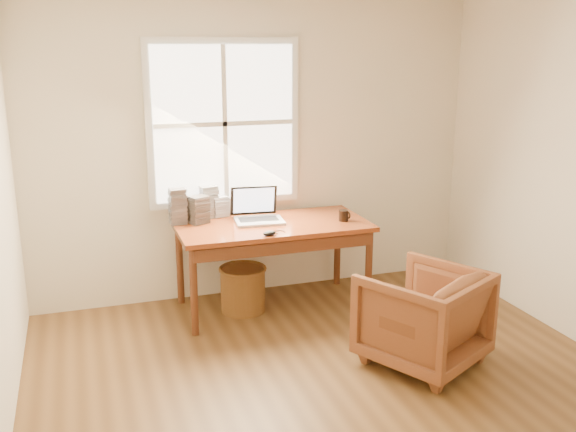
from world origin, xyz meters
name	(u,v)px	position (x,y,z in m)	size (l,w,h in m)	color
room_shell	(351,201)	(-0.02, 0.16, 1.32)	(4.04, 4.54, 2.64)	brown
desk	(272,226)	(0.00, 1.80, 0.73)	(1.60, 0.80, 0.04)	brown
armchair	(423,317)	(0.71, 0.50, 0.35)	(0.74, 0.76, 0.69)	brown
wicker_stool	(243,290)	(-0.26, 1.80, 0.19)	(0.38, 0.38, 0.38)	brown
laptop	(259,206)	(-0.10, 1.86, 0.90)	(0.39, 0.41, 0.29)	#B3B6BA
mouse	(269,233)	(-0.13, 1.46, 0.77)	(0.11, 0.07, 0.04)	black
coffee_mug	(344,216)	(0.60, 1.68, 0.80)	(0.08, 0.08, 0.09)	black
cd_stack_a	(208,202)	(-0.47, 2.16, 0.89)	(0.14, 0.13, 0.28)	#ABB0B6
cd_stack_b	(199,210)	(-0.58, 2.00, 0.87)	(0.15, 0.13, 0.23)	#222327
cd_stack_c	(178,206)	(-0.75, 2.04, 0.90)	(0.13, 0.12, 0.30)	gray
cd_stack_d	(220,207)	(-0.37, 2.16, 0.84)	(0.14, 0.12, 0.18)	silver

